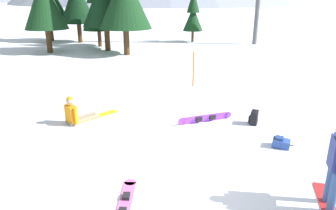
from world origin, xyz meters
TOP-DOWN VIEW (x-y plane):
  - ground_plane at (0.00, 0.00)m, footprint 800.00×800.00m
  - snowboarder_foreground at (2.49, -1.39)m, footprint 0.71×1.61m
  - snowboarder_midground at (-3.32, 2.99)m, footprint 1.54×1.50m
  - loose_snowboard_far_spare at (0.74, 2.91)m, footprint 1.79×0.67m
  - loose_snowboard_near_left at (-1.40, -1.26)m, footprint 0.36×1.86m
  - backpack_blue at (2.50, 1.12)m, footprint 0.55×0.48m
  - backpack_black at (2.23, 2.72)m, footprint 0.35×0.37m
  - trail_marker_pole at (0.78, 7.12)m, footprint 0.06×0.06m
  - pine_tree_leaning at (2.18, 21.14)m, footprint 1.70×1.70m
  - pine_tree_slender at (-5.37, 18.81)m, footprint 2.43×2.43m

SIDE VIEW (x-z plane):
  - ground_plane at x=0.00m, z-range 0.00..0.00m
  - loose_snowboard_near_left at x=-1.40m, z-range -0.02..0.07m
  - backpack_blue at x=2.50m, z-range -0.02..0.27m
  - loose_snowboard_far_spare at x=0.74m, z-range 0.00..0.26m
  - backpack_black at x=2.23m, z-range -0.02..0.45m
  - snowboarder_midground at x=-3.32m, z-range -0.15..0.77m
  - trail_marker_pole at x=0.78m, z-range 0.00..1.55m
  - snowboarder_foreground at x=2.49m, z-range 0.04..1.76m
  - pine_tree_leaning at x=2.18m, z-range 0.19..4.47m
  - pine_tree_slender at x=-5.37m, z-range 0.26..5.99m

